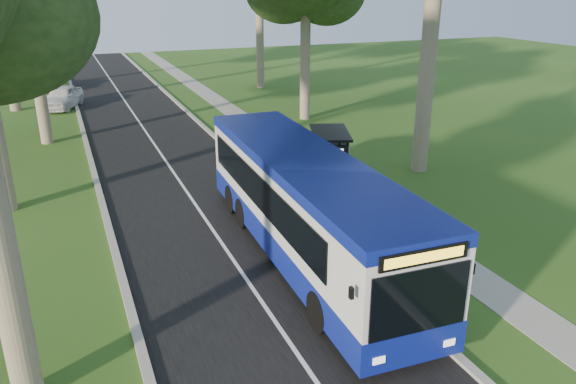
# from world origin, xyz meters

# --- Properties ---
(ground) EXTENTS (120.00, 120.00, 0.00)m
(ground) POSITION_xyz_m (0.00, 0.00, 0.00)
(ground) COLOR #2C4F18
(ground) RESTS_ON ground
(road) EXTENTS (7.00, 100.00, 0.02)m
(road) POSITION_xyz_m (-3.50, 10.00, 0.01)
(road) COLOR black
(road) RESTS_ON ground
(kerb_east) EXTENTS (0.25, 100.00, 0.12)m
(kerb_east) POSITION_xyz_m (0.00, 10.00, 0.06)
(kerb_east) COLOR #9E9B93
(kerb_east) RESTS_ON ground
(kerb_west) EXTENTS (0.25, 100.00, 0.12)m
(kerb_west) POSITION_xyz_m (-7.00, 10.00, 0.06)
(kerb_west) COLOR #9E9B93
(kerb_west) RESTS_ON ground
(centre_line) EXTENTS (0.12, 100.00, 0.00)m
(centre_line) POSITION_xyz_m (-3.50, 10.00, 0.02)
(centre_line) COLOR white
(centre_line) RESTS_ON road
(footpath) EXTENTS (1.50, 100.00, 0.02)m
(footpath) POSITION_xyz_m (3.00, 10.00, 0.01)
(footpath) COLOR gray
(footpath) RESTS_ON ground
(bus) EXTENTS (3.09, 13.05, 3.44)m
(bus) POSITION_xyz_m (-1.23, -0.24, 1.78)
(bus) COLOR silver
(bus) RESTS_ON ground
(bus_stop_sign) EXTENTS (0.10, 0.33, 2.36)m
(bus_stop_sign) POSITION_xyz_m (1.13, 0.31, 1.48)
(bus_stop_sign) COLOR gray
(bus_stop_sign) RESTS_ON ground
(bus_shelter) EXTENTS (2.45, 3.24, 2.48)m
(bus_shelter) POSITION_xyz_m (2.68, 5.28, 1.74)
(bus_shelter) COLOR black
(bus_shelter) RESTS_ON ground
(litter_bin) EXTENTS (0.61, 0.61, 1.07)m
(litter_bin) POSITION_xyz_m (0.55, 1.94, 0.54)
(litter_bin) COLOR black
(litter_bin) RESTS_ON ground
(car_white) EXTENTS (3.43, 5.00, 1.58)m
(car_white) POSITION_xyz_m (-7.86, 27.50, 0.79)
(car_white) COLOR silver
(car_white) RESTS_ON ground
(car_silver) EXTENTS (3.66, 5.36, 1.67)m
(car_silver) POSITION_xyz_m (-9.51, 35.58, 0.84)
(car_silver) COLOR #A6A7AD
(car_silver) RESTS_ON ground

